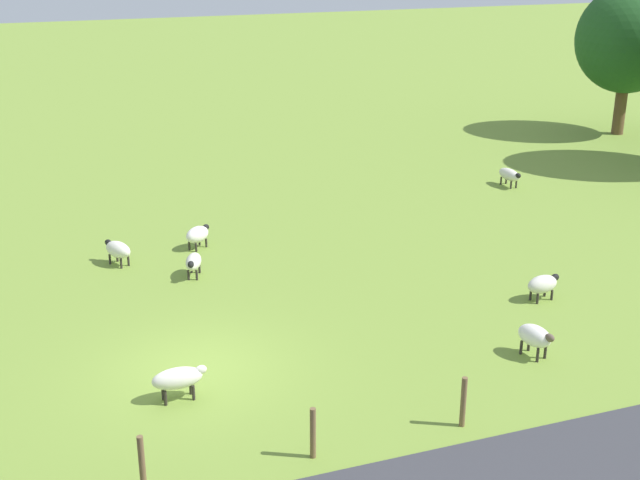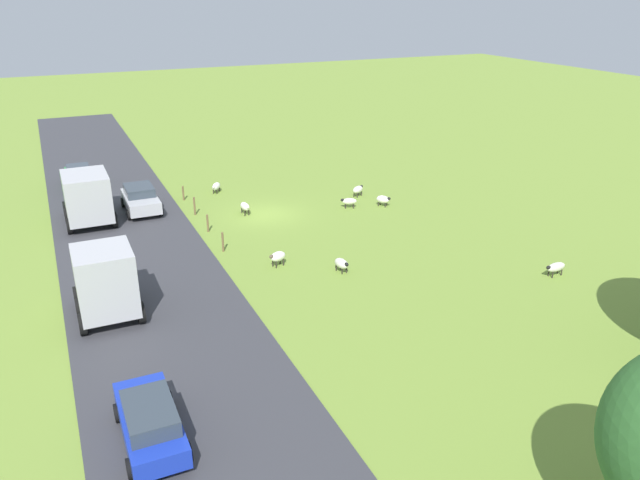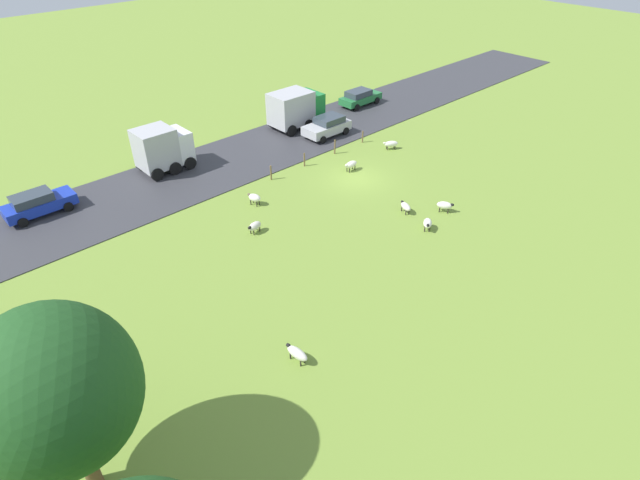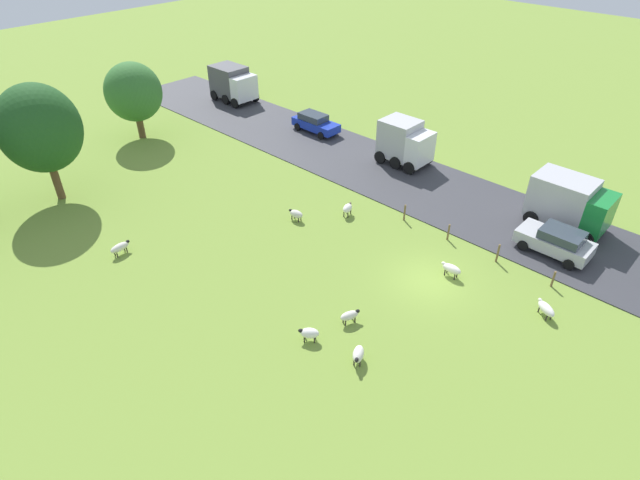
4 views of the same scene
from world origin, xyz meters
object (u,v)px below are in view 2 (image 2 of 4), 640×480
truck_2 (87,195)px  car_2 (140,199)px  sheep_7 (245,207)px  truck_1 (105,279)px  sheep_0 (349,201)px  sheep_3 (383,199)px  sheep_6 (358,190)px  sheep_2 (216,186)px  car_4 (79,175)px  sheep_4 (556,267)px  car_0 (150,421)px  sheep_1 (278,257)px  sheep_5 (342,264)px

truck_2 → car_2: 3.50m
sheep_7 → truck_1: truck_1 is taller
sheep_7 → sheep_0: bearing=165.6°
car_2 → truck_2: bearing=13.2°
sheep_3 → sheep_6: 2.65m
sheep_2 → sheep_7: 5.26m
sheep_3 → truck_2: (18.39, -4.85, 1.33)m
sheep_2 → car_4: (8.84, -5.62, 0.38)m
truck_1 → sheep_4: bearing=166.4°
car_0 → sheep_1: bearing=-127.6°
sheep_1 → car_4: (8.42, -19.32, 0.31)m
sheep_3 → truck_2: size_ratio=0.22×
sheep_0 → car_0: size_ratio=0.26×
truck_1 → car_2: truck_1 is taller
truck_2 → sheep_2: bearing=-163.0°
truck_2 → car_4: bearing=-90.3°
truck_1 → sheep_3: bearing=-157.0°
sheep_6 → sheep_4: bearing=101.5°
truck_2 → truck_1: bearing=88.4°
sheep_4 → sheep_1: bearing=-29.2°
truck_1 → car_0: (-0.23, 9.32, -0.95)m
truck_1 → sheep_6: bearing=-149.9°
sheep_2 → car_2: bearing=19.1°
truck_1 → car_2: bearing=-105.1°
sheep_0 → truck_1: (16.49, 8.59, 1.36)m
sheep_3 → car_0: (18.53, 17.30, 0.40)m
sheep_2 → car_2: size_ratio=0.30×
sheep_3 → car_0: 25.36m
sheep_2 → sheep_5: sheep_5 is taller
sheep_6 → truck_2: (17.83, -2.26, 1.32)m
sheep_0 → truck_2: (16.12, -4.25, 1.34)m
sheep_4 → truck_2: bearing=-40.6°
sheep_7 → car_4: 14.33m
sheep_4 → truck_1: bearing=-13.6°
sheep_3 → car_2: bearing=-20.4°
car_2 → sheep_1: bearing=113.7°
sheep_6 → car_2: 14.86m
sheep_5 → sheep_6: (-6.61, -10.77, 0.02)m
sheep_1 → sheep_6: (-9.37, -8.72, -0.05)m
sheep_0 → sheep_5: size_ratio=1.02×
sheep_1 → truck_2: truck_2 is taller
truck_2 → car_4: (-0.05, -8.33, -0.96)m
sheep_0 → car_4: 20.42m
sheep_2 → car_4: car_4 is taller
sheep_3 → sheep_7: size_ratio=0.84×
sheep_4 → sheep_5: (9.80, -4.95, -0.01)m
sheep_1 → car_4: 21.07m
sheep_3 → sheep_4: 13.40m
sheep_6 → sheep_2: bearing=-29.1°
sheep_3 → car_0: size_ratio=0.23×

